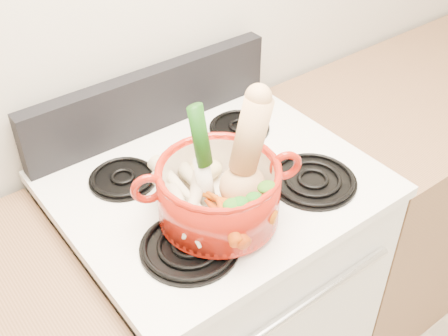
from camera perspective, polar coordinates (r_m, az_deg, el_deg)
wall_back at (r=1.51m, az=-9.26°, el=16.04°), size 3.50×0.02×2.60m
stove_body at (r=1.79m, az=-0.73°, el=-13.29°), size 0.76×0.65×0.92m
cooktop at (r=1.45m, az=-0.88°, el=-1.61°), size 0.78×0.67×0.03m
control_backsplash at (r=1.59m, az=-7.41°, el=6.87°), size 0.76×0.05×0.18m
oven_handle at (r=1.38m, az=7.85°, el=-13.81°), size 0.60×0.02×0.02m
counter_right at (r=2.40m, az=20.19°, el=-0.36°), size 1.36×0.65×0.90m
burner_front_left at (r=1.26m, az=-3.52°, el=-7.92°), size 0.22×0.22×0.02m
burner_front_right at (r=1.44m, az=9.03°, el=-1.17°), size 0.22×0.22×0.02m
burner_back_left at (r=1.45m, az=-10.24°, el=-0.95°), size 0.17×0.17×0.02m
burner_back_right at (r=1.61m, az=1.58°, el=4.25°), size 0.17×0.17×0.02m
dutch_oven at (r=1.27m, az=-0.55°, el=-2.53°), size 0.36×0.36×0.14m
pot_handle_left at (r=1.22m, az=-7.73°, el=-2.11°), size 0.08×0.05×0.08m
pot_handle_right at (r=1.28m, az=6.27°, el=0.26°), size 0.08×0.05×0.08m
squash at (r=1.22m, az=1.96°, el=1.33°), size 0.19×0.16×0.29m
leek at (r=1.22m, az=-2.02°, el=1.12°), size 0.06×0.10×0.26m
ginger at (r=1.36m, az=-1.98°, el=-0.20°), size 0.10×0.09×0.05m
parsnip_0 at (r=1.27m, az=-4.18°, el=-3.76°), size 0.05×0.23×0.06m
parsnip_1 at (r=1.23m, az=-3.95°, el=-4.82°), size 0.08×0.18×0.05m
parsnip_2 at (r=1.30m, az=-2.84°, el=-1.43°), size 0.05×0.20×0.06m
parsnip_3 at (r=1.24m, az=-3.16°, el=-3.56°), size 0.17×0.16×0.06m
parsnip_4 at (r=1.28m, az=-4.67°, el=-1.68°), size 0.05×0.20×0.05m
carrot_0 at (r=1.23m, az=-0.01°, el=-5.35°), size 0.05×0.16×0.05m
carrot_1 at (r=1.22m, az=0.08°, el=-5.54°), size 0.04×0.16×0.05m
carrot_2 at (r=1.24m, az=1.38°, el=-3.98°), size 0.12×0.17×0.05m
carrot_3 at (r=1.21m, az=0.21°, el=-5.24°), size 0.08×0.15×0.04m
carrot_4 at (r=1.23m, az=0.46°, el=-4.02°), size 0.05×0.15×0.04m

